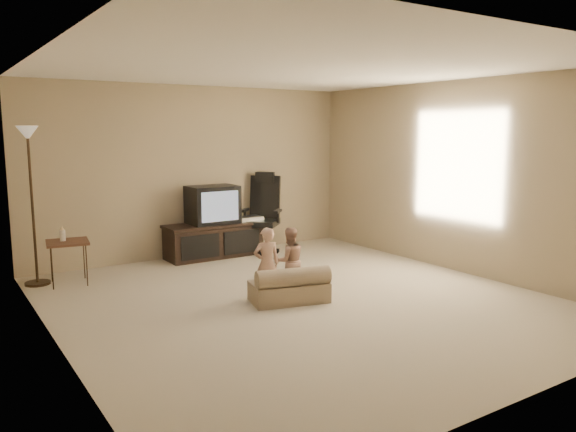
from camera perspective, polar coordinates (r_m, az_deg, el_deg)
name	(u,v)px	position (r m, az deg, el deg)	size (l,w,h in m)	color
floor	(300,300)	(6.25, 1.18, -8.57)	(5.50, 5.50, 0.00)	#B5A88F
room_shell	(300,162)	(5.98, 1.23, 5.47)	(5.50, 5.50, 5.50)	white
tv_stand	(214,227)	(8.34, -7.55, -1.16)	(1.48, 0.55, 1.06)	black
office_chair	(263,223)	(8.62, -2.60, -0.76)	(0.79, 0.79, 1.22)	black
side_table	(67,242)	(7.29, -21.54, -2.52)	(0.54, 0.54, 0.72)	brown
floor_lamp	(30,170)	(7.30, -24.75, 4.28)	(0.30, 0.30, 1.91)	black
child_sofa	(290,288)	(6.14, 0.21, -7.28)	(0.91, 0.66, 0.40)	tan
toddler_left	(267,264)	(6.17, -2.18, -4.89)	(0.30, 0.22, 0.81)	tan
toddler_right	(289,261)	(6.40, 0.14, -4.57)	(0.38, 0.21, 0.77)	tan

